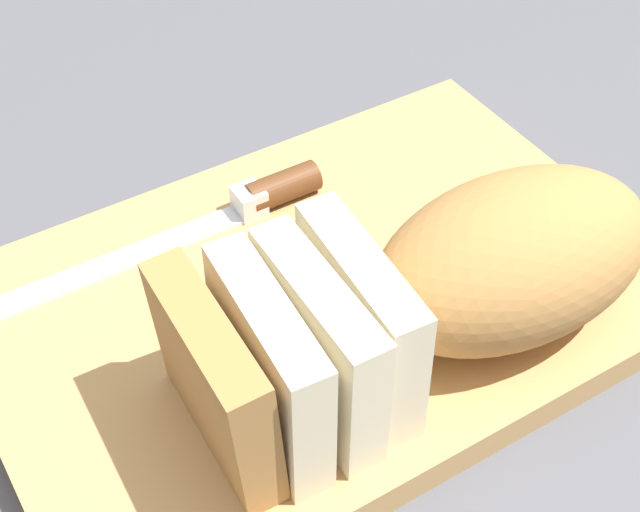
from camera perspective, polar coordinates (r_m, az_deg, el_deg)
ground_plane at (r=0.64m, az=0.00°, el=-3.42°), size 3.00×3.00×0.00m
cutting_board at (r=0.63m, az=0.00°, el=-2.70°), size 0.45×0.31×0.02m
bread_loaf at (r=0.56m, az=7.27°, el=-1.95°), size 0.31×0.12×0.10m
bread_knife at (r=0.67m, az=-4.75°, el=2.98°), size 0.24×0.03×0.02m
crumb_near_knife at (r=0.62m, az=2.72°, el=-1.99°), size 0.01×0.01×0.01m
crumb_near_loaf at (r=0.66m, az=2.44°, el=1.11°), size 0.01×0.01×0.01m
crumb_stray_left at (r=0.68m, az=0.84°, el=2.87°), size 0.01×0.01×0.01m
crumb_stray_right at (r=0.66m, az=2.14°, el=1.40°), size 0.01×0.01×0.01m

